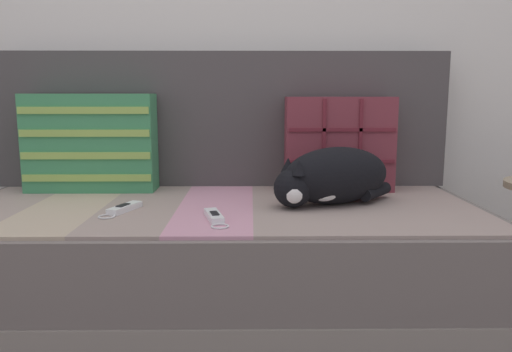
% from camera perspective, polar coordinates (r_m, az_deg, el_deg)
% --- Properties ---
extents(ground_plane, '(14.00, 14.00, 0.00)m').
position_cam_1_polar(ground_plane, '(1.67, -4.57, -18.23)').
color(ground_plane, '#564C47').
extents(couch, '(1.74, 0.86, 0.42)m').
position_cam_1_polar(couch, '(1.70, -4.39, -10.12)').
color(couch, gray).
rests_on(couch, ground_plane).
extents(sofa_backrest, '(1.71, 0.14, 0.51)m').
position_cam_1_polar(sofa_backrest, '(1.96, -3.87, 6.51)').
color(sofa_backrest, '#474242').
rests_on(sofa_backrest, couch).
extents(throw_pillow_quilted, '(0.39, 0.14, 0.34)m').
position_cam_1_polar(throw_pillow_quilted, '(1.85, 9.44, 3.64)').
color(throw_pillow_quilted, brown).
rests_on(throw_pillow_quilted, couch).
extents(throw_pillow_striped, '(0.46, 0.14, 0.35)m').
position_cam_1_polar(throw_pillow_striped, '(1.91, -18.35, 3.63)').
color(throw_pillow_striped, '#3D8956').
rests_on(throw_pillow_striped, couch).
extents(sleeping_cat, '(0.42, 0.32, 0.18)m').
position_cam_1_polar(sleeping_cat, '(1.61, 8.54, -0.20)').
color(sleeping_cat, black).
rests_on(sleeping_cat, couch).
extents(game_remote_near, '(0.09, 0.19, 0.02)m').
position_cam_1_polar(game_remote_near, '(1.41, -4.77, -4.66)').
color(game_remote_near, white).
rests_on(game_remote_near, couch).
extents(game_remote_far, '(0.11, 0.19, 0.02)m').
position_cam_1_polar(game_remote_far, '(1.56, -14.90, -3.60)').
color(game_remote_far, white).
rests_on(game_remote_far, couch).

